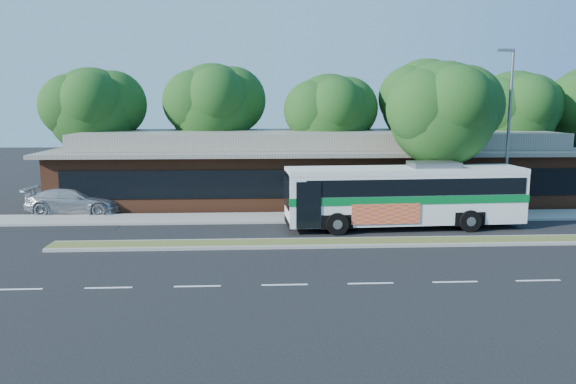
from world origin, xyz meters
name	(u,v)px	position (x,y,z in m)	size (l,w,h in m)	color
ground	(348,247)	(0.00, 0.00, 0.00)	(120.00, 120.00, 0.00)	black
median_strip	(346,242)	(0.00, 0.60, 0.07)	(26.00, 1.10, 0.15)	#4A5022
sidewalk	(329,217)	(0.00, 6.40, 0.06)	(44.00, 2.60, 0.12)	gray
parking_lot	(21,209)	(-18.00, 10.00, 0.01)	(14.00, 12.00, 0.01)	black
plaza_building	(317,167)	(0.00, 12.99, 2.13)	(33.20, 11.20, 4.45)	#5B2F1C
lamp_post	(508,128)	(9.56, 6.00, 4.90)	(0.93, 0.18, 9.07)	slate
tree_bg_a	(99,109)	(-14.58, 15.14, 5.87)	(6.47, 5.80, 8.63)	black
tree_bg_b	(219,105)	(-6.57, 16.14, 6.14)	(6.69, 6.00, 9.00)	black
tree_bg_c	(335,113)	(1.40, 15.13, 5.59)	(6.24, 5.60, 8.26)	black
tree_bg_d	(431,101)	(8.45, 16.15, 6.42)	(6.91, 6.20, 9.37)	black
tree_bg_e	(519,111)	(14.42, 15.14, 5.74)	(6.47, 5.80, 8.50)	black
transit_bus	(405,191)	(3.48, 3.80, 1.86)	(12.01, 3.22, 3.34)	silver
sedan	(75,200)	(-14.37, 8.50, 0.78)	(2.18, 5.37, 1.56)	#A7AAAE
sidewalk_tree	(449,112)	(6.41, 6.34, 5.79)	(6.28, 5.63, 8.47)	black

